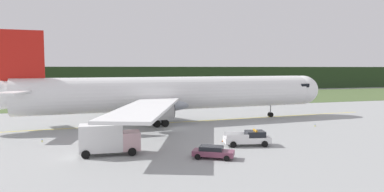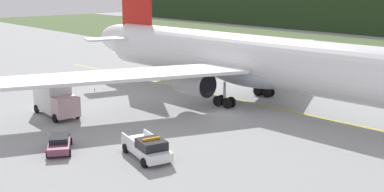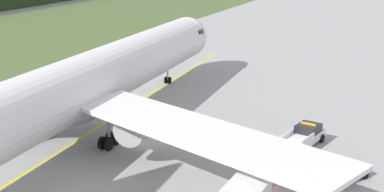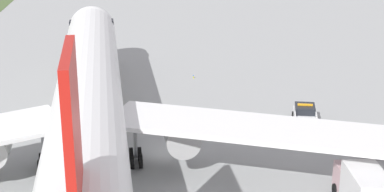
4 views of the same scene
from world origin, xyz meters
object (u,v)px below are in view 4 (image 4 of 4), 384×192
(airliner, at_px, (89,99))
(staff_car, at_px, (373,143))
(catering_truck, at_px, (363,189))
(ops_pickup_truck, at_px, (305,117))
(apron_cone, at_px, (279,131))

(airliner, relative_size, staff_car, 13.47)
(airliner, relative_size, catering_truck, 9.48)
(catering_truck, bearing_deg, airliner, 59.20)
(airliner, height_order, ops_pickup_truck, airliner)
(airliner, xyz_separation_m, catering_truck, (-11.82, -19.83, -3.14))
(catering_truck, xyz_separation_m, staff_car, (10.38, -4.77, -1.08))
(airliner, height_order, apron_cone, airliner)
(airliner, xyz_separation_m, apron_cone, (2.81, -17.19, -4.61))
(airliner, bearing_deg, apron_cone, -80.73)
(catering_truck, bearing_deg, staff_car, -24.68)
(staff_car, bearing_deg, apron_cone, 60.21)
(ops_pickup_truck, height_order, catering_truck, catering_truck)
(airliner, distance_m, catering_truck, 23.30)
(ops_pickup_truck, relative_size, catering_truck, 0.91)
(airliner, relative_size, ops_pickup_truck, 10.47)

